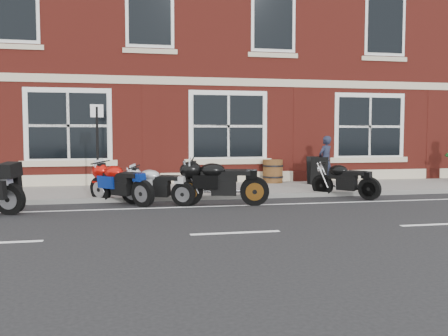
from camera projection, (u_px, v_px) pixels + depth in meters
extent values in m
plane|color=black|center=(207.00, 208.00, 11.65)|extent=(80.00, 80.00, 0.00)
cube|color=slate|center=(189.00, 191.00, 14.57)|extent=(30.00, 3.00, 0.12)
cube|color=slate|center=(197.00, 198.00, 13.03)|extent=(30.00, 0.16, 0.12)
cube|color=maroon|center=(165.00, 34.00, 21.48)|extent=(24.00, 12.00, 12.00)
cylinder|color=black|center=(11.00, 199.00, 10.66)|extent=(0.69, 0.39, 0.69)
cylinder|color=black|center=(102.00, 189.00, 12.63)|extent=(0.54, 0.56, 0.65)
cylinder|color=black|center=(144.00, 193.00, 11.79)|extent=(0.54, 0.56, 0.65)
cube|color=black|center=(120.00, 177.00, 12.22)|extent=(0.73, 0.76, 0.22)
ellipsoid|color=#A10C06|center=(116.00, 172.00, 12.29)|extent=(0.66, 0.66, 0.32)
cube|color=black|center=(132.00, 174.00, 11.98)|extent=(0.57, 0.59, 0.10)
cylinder|color=black|center=(189.00, 191.00, 12.07)|extent=(0.72, 0.30, 0.70)
cylinder|color=black|center=(255.00, 191.00, 12.03)|extent=(0.72, 0.30, 0.70)
cube|color=black|center=(219.00, 175.00, 12.02)|extent=(0.92, 0.46, 0.24)
ellipsoid|color=black|center=(213.00, 170.00, 12.02)|extent=(0.69, 0.53, 0.35)
cube|color=black|center=(238.00, 172.00, 12.00)|extent=(0.65, 0.42, 0.11)
cylinder|color=black|center=(133.00, 192.00, 12.31)|extent=(0.57, 0.39, 0.59)
cylinder|color=black|center=(184.00, 194.00, 11.93)|extent=(0.57, 0.39, 0.59)
cube|color=black|center=(156.00, 180.00, 12.11)|extent=(0.75, 0.55, 0.20)
ellipsoid|color=#9D9CA0|center=(151.00, 175.00, 12.15)|extent=(0.61, 0.54, 0.29)
cube|color=black|center=(170.00, 177.00, 12.00)|extent=(0.56, 0.45, 0.09)
cylinder|color=black|center=(323.00, 185.00, 13.85)|extent=(0.47, 0.55, 0.61)
cylinder|color=black|center=(370.00, 189.00, 12.97)|extent=(0.47, 0.55, 0.61)
cube|color=black|center=(344.00, 175.00, 13.42)|extent=(0.65, 0.74, 0.21)
ellipsoid|color=black|center=(340.00, 170.00, 13.50)|extent=(0.60, 0.63, 0.30)
cube|color=black|center=(358.00, 173.00, 13.17)|extent=(0.51, 0.56, 0.09)
imported|color=#1C2033|center=(325.00, 160.00, 15.92)|extent=(0.67, 0.60, 1.54)
cylinder|color=#492113|center=(273.00, 171.00, 16.35)|extent=(0.65, 0.65, 0.76)
cylinder|color=black|center=(273.00, 177.00, 16.36)|extent=(0.68, 0.68, 0.05)
cylinder|color=black|center=(273.00, 166.00, 16.34)|extent=(0.68, 0.68, 0.05)
cylinder|color=black|center=(97.00, 151.00, 13.19)|extent=(0.06, 0.06, 2.32)
cube|color=silver|center=(97.00, 111.00, 13.12)|extent=(0.34, 0.06, 0.34)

